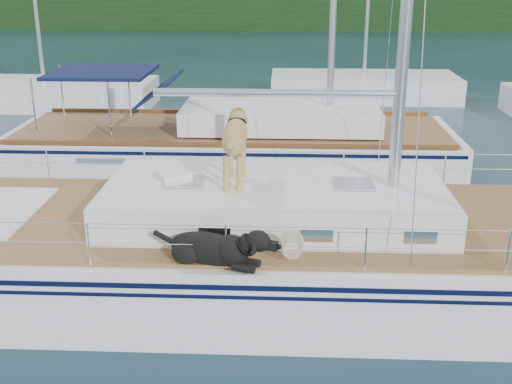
{
  "coord_description": "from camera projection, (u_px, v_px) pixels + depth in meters",
  "views": [
    {
      "loc": [
        0.94,
        -9.31,
        4.97
      ],
      "look_at": [
        0.5,
        0.2,
        1.6
      ],
      "focal_mm": 45.0,
      "sensor_mm": 36.0,
      "label": 1
    }
  ],
  "objects": [
    {
      "name": "bg_boat_center",
      "position": [
        363.0,
        87.0,
        25.21
      ],
      "size": [
        7.2,
        3.0,
        11.65
      ],
      "color": "white",
      "rests_on": "ground"
    },
    {
      "name": "ground",
      "position": [
        225.0,
        288.0,
        10.47
      ],
      "size": [
        120.0,
        120.0,
        0.0
      ],
      "primitive_type": "plane",
      "color": "black",
      "rests_on": "ground"
    },
    {
      "name": "shore_bank",
      "position": [
        275.0,
        21.0,
        53.78
      ],
      "size": [
        92.0,
        1.0,
        1.2
      ],
      "primitive_type": "cube",
      "color": "#595147",
      "rests_on": "ground"
    },
    {
      "name": "bg_boat_west",
      "position": [
        45.0,
        94.0,
        23.85
      ],
      "size": [
        8.0,
        3.0,
        11.65
      ],
      "color": "white",
      "rests_on": "ground"
    },
    {
      "name": "neighbor_sailboat",
      "position": [
        237.0,
        148.0,
        16.2
      ],
      "size": [
        11.0,
        3.5,
        13.3
      ],
      "color": "white",
      "rests_on": "ground"
    },
    {
      "name": "main_sailboat",
      "position": [
        230.0,
        250.0,
        10.23
      ],
      "size": [
        12.0,
        4.01,
        14.01
      ],
      "color": "white",
      "rests_on": "ground"
    }
  ]
}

